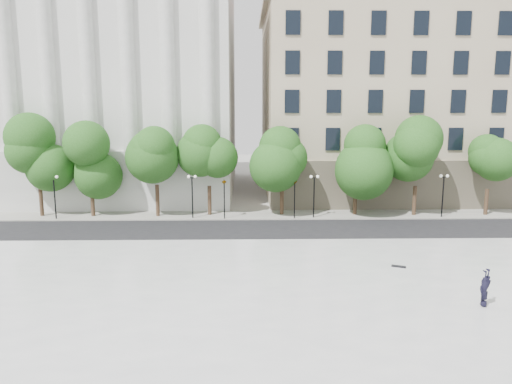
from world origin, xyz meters
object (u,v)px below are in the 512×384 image
traffic_light_east (295,181)px  skateboard (399,266)px  person_lying (483,301)px  traffic_light_west (224,179)px

traffic_light_east → skateboard: bearing=-71.0°
person_lying → skateboard: (-2.44, 6.15, -0.22)m
traffic_light_west → skateboard: bearing=-52.2°
traffic_light_west → traffic_light_east: size_ratio=1.03×
traffic_light_west → traffic_light_east: (6.42, 0.00, -0.15)m
traffic_light_west → traffic_light_east: traffic_light_west is taller
traffic_light_west → traffic_light_east: 6.42m
traffic_light_west → person_lying: traffic_light_west is taller
person_lying → skateboard: 6.62m
traffic_light_west → person_lying: size_ratio=2.20×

